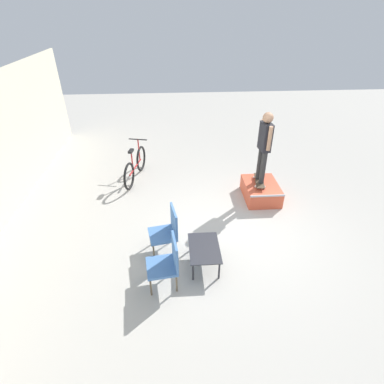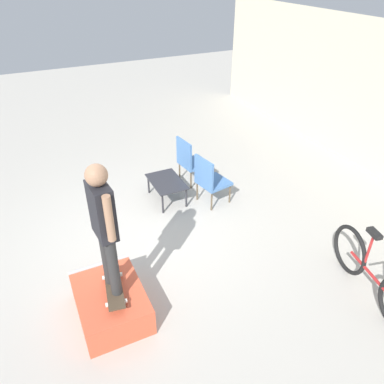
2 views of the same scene
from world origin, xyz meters
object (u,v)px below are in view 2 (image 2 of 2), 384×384
at_px(person_skater, 104,221).
at_px(coffee_table, 167,183).
at_px(patio_chair_left, 190,160).
at_px(patio_chair_right, 210,179).
at_px(skateboard_on_ramp, 114,287).
at_px(bicycle, 373,275).
at_px(skate_ramp_box, 111,303).

height_order(person_skater, coffee_table, person_skater).
relative_size(patio_chair_left, patio_chair_right, 1.00).
height_order(skateboard_on_ramp, person_skater, person_skater).
distance_m(patio_chair_left, bicycle, 3.94).
height_order(patio_chair_left, bicycle, bicycle).
bearing_deg(skate_ramp_box, bicycle, 69.70).
xyz_separation_m(skate_ramp_box, patio_chair_right, (-1.77, 2.36, 0.32)).
bearing_deg(patio_chair_left, bicycle, -174.04).
relative_size(skateboard_on_ramp, patio_chair_right, 0.79).
height_order(skateboard_on_ramp, bicycle, bicycle).
bearing_deg(bicycle, patio_chair_left, -154.17).
distance_m(coffee_table, bicycle, 3.77).
relative_size(coffee_table, patio_chair_left, 0.88).
bearing_deg(skateboard_on_ramp, person_skater, 175.15).
xyz_separation_m(person_skater, patio_chair_left, (-2.65, 2.29, -0.99)).
bearing_deg(patio_chair_left, skateboard_on_ramp, 131.76).
height_order(skate_ramp_box, skateboard_on_ramp, skateboard_on_ramp).
relative_size(skateboard_on_ramp, bicycle, 0.43).
bearing_deg(coffee_table, patio_chair_right, 57.04).
distance_m(coffee_table, patio_chair_left, 0.81).
distance_m(person_skater, patio_chair_left, 3.64).
relative_size(skate_ramp_box, bicycle, 0.62).
bearing_deg(bicycle, skate_ramp_box, -97.80).
height_order(skate_ramp_box, coffee_table, skate_ramp_box).
bearing_deg(skateboard_on_ramp, bicycle, 78.97).
xyz_separation_m(patio_chair_right, bicycle, (2.98, 0.91, -0.13)).
bearing_deg(bicycle, skateboard_on_ramp, -97.72).
bearing_deg(coffee_table, person_skater, -35.75).
relative_size(patio_chair_left, bicycle, 0.54).
bearing_deg(person_skater, skateboard_on_ramp, -19.37).
relative_size(patio_chair_right, bicycle, 0.54).
xyz_separation_m(person_skater, coffee_table, (-2.24, 1.61, -1.15)).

